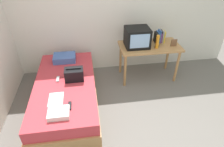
# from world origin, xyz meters

# --- Properties ---
(ground_plane) EXTENTS (8.00, 8.00, 0.00)m
(ground_plane) POSITION_xyz_m (0.00, 0.00, 0.00)
(ground_plane) COLOR slate
(wall_back) EXTENTS (5.20, 0.10, 2.60)m
(wall_back) POSITION_xyz_m (0.00, 2.00, 1.30)
(wall_back) COLOR silver
(wall_back) RESTS_ON ground
(bed) EXTENTS (1.00, 2.00, 0.49)m
(bed) POSITION_xyz_m (-0.96, 0.85, 0.24)
(bed) COLOR #B27F4C
(bed) RESTS_ON ground
(desk) EXTENTS (1.16, 0.60, 0.73)m
(desk) POSITION_xyz_m (0.65, 1.47, 0.64)
(desk) COLOR #B27F4C
(desk) RESTS_ON ground
(tv) EXTENTS (0.44, 0.39, 0.36)m
(tv) POSITION_xyz_m (0.39, 1.48, 0.91)
(tv) COLOR black
(tv) RESTS_ON desk
(water_bottle) EXTENTS (0.06, 0.06, 0.25)m
(water_bottle) POSITION_xyz_m (0.74, 1.35, 0.85)
(water_bottle) COLOR orange
(water_bottle) RESTS_ON desk
(book_row) EXTENTS (0.18, 0.17, 0.25)m
(book_row) POSITION_xyz_m (0.87, 1.60, 0.84)
(book_row) COLOR black
(book_row) RESTS_ON desk
(picture_frame) EXTENTS (0.11, 0.02, 0.13)m
(picture_frame) POSITION_xyz_m (1.09, 1.38, 0.79)
(picture_frame) COLOR brown
(picture_frame) RESTS_ON desk
(pillow) EXTENTS (0.41, 0.30, 0.12)m
(pillow) POSITION_xyz_m (-0.99, 1.55, 0.55)
(pillow) COLOR #4766AD
(pillow) RESTS_ON bed
(handbag) EXTENTS (0.30, 0.20, 0.23)m
(handbag) POSITION_xyz_m (-0.79, 0.90, 0.59)
(handbag) COLOR black
(handbag) RESTS_ON bed
(magazine) EXTENTS (0.21, 0.29, 0.01)m
(magazine) POSITION_xyz_m (-1.06, 0.45, 0.49)
(magazine) COLOR white
(magazine) RESTS_ON bed
(remote_dark) EXTENTS (0.04, 0.16, 0.02)m
(remote_dark) POSITION_xyz_m (-0.85, 0.27, 0.50)
(remote_dark) COLOR black
(remote_dark) RESTS_ON bed
(remote_silver) EXTENTS (0.04, 0.14, 0.02)m
(remote_silver) POSITION_xyz_m (-1.07, 0.94, 0.50)
(remote_silver) COLOR #B7B7BC
(remote_silver) RESTS_ON bed
(folded_towel) EXTENTS (0.28, 0.22, 0.07)m
(folded_towel) POSITION_xyz_m (-0.99, 0.13, 0.52)
(folded_towel) COLOR white
(folded_towel) RESTS_ON bed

